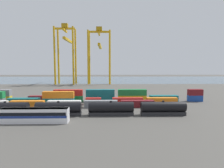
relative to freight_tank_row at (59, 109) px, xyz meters
The scene contains 27 objects.
ground_plane 53.34m from the freight_tank_row, 92.51° to the left, with size 420.00×420.00×0.00m, color #4C4944.
harbour_water 155.45m from the freight_tank_row, 90.86° to the left, with size 400.00×110.00×0.01m, color #475B6B.
freight_tank_row is the anchor object (origin of this frame).
shipping_container_2 18.16m from the freight_tank_row, 141.55° to the left, with size 12.10×2.44×2.60m, color orange.
shipping_container_3 11.34m from the freight_tank_row, 94.00° to the left, with size 12.10×2.44×2.60m, color silver.
shipping_container_4 16.95m from the freight_tank_row, 41.77° to the left, with size 12.10×2.44×2.60m, color slate.
shipping_container_5 28.40m from the freight_tank_row, 23.41° to the left, with size 12.10×2.44×2.60m, color maroon.
shipping_container_8 24.77m from the freight_tank_row, 136.66° to the left, with size 12.10×2.44×2.60m, color #146066.
shipping_container_9 17.55m from the freight_tank_row, 104.26° to the left, with size 12.10×2.44×2.60m, color #146066.
shipping_container_10 17.61m from the freight_tank_row, 104.26° to the left, with size 12.10×2.44×2.60m, color orange.
shipping_container_11 19.42m from the freight_tank_row, 61.12° to the left, with size 6.04×2.44×2.60m, color #AD211C.
shipping_container_12 28.65m from the freight_tank_row, 36.38° to the left, with size 12.10×2.44×2.60m, color #AD211C.
shipping_container_13 40.49m from the freight_tank_row, 24.81° to the left, with size 12.10×2.44×2.60m, color orange.
shipping_container_14 36.78m from the freight_tank_row, 141.88° to the left, with size 6.04×2.44×2.60m, color gold.
shipping_container_15 36.81m from the freight_tank_row, 141.88° to the left, with size 6.04×2.44×2.60m, color slate.
shipping_container_16 27.39m from the freight_tank_row, 124.00° to the left, with size 6.04×2.44×2.60m, color maroon.
shipping_container_17 22.77m from the freight_tank_row, 94.25° to the left, with size 12.10×2.44×2.60m, color #197538.
shipping_container_18 22.82m from the freight_tank_row, 94.25° to the left, with size 12.10×2.44×2.60m, color #AD211C.
shipping_container_19 25.66m from the freight_tank_row, 62.27° to the left, with size 12.10×2.44×2.60m, color #146066.
shipping_container_20 25.70m from the freight_tank_row, 62.27° to the left, with size 12.10×2.44×2.60m, color #146066.
shipping_container_21 34.19m from the freight_tank_row, 41.61° to the left, with size 12.10×2.44×2.60m, color gold.
shipping_container_22 34.22m from the freight_tank_row, 41.61° to the left, with size 12.10×2.44×2.60m, color #197538.
shipping_container_23 45.28m from the freight_tank_row, 30.09° to the left, with size 12.10×2.44×2.60m, color #146066.
shipping_container_24 57.47m from the freight_tank_row, 23.26° to the left, with size 6.04×2.44×2.60m, color #1C4299.
shipping_container_25 57.49m from the freight_tank_row, 23.26° to the left, with size 6.04×2.44×2.60m, color maroon.
gantry_crane_west 111.08m from the freight_tank_row, 100.82° to the left, with size 16.46×34.26×49.73m.
gantry_crane_central 109.80m from the freight_tank_row, 85.70° to the left, with size 19.13×37.62×47.23m.
Camera 1 is at (17.54, -71.10, 15.31)m, focal length 30.59 mm.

